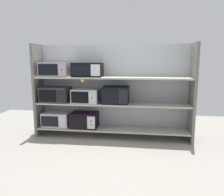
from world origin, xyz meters
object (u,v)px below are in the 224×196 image
(microwave_0, at_px, (57,119))
(microwave_5, at_px, (55,69))
(microwave_4, at_px, (116,95))
(microwave_2, at_px, (56,94))
(microwave_6, at_px, (88,70))
(microwave_3, at_px, (86,96))
(microwave_1, at_px, (85,120))

(microwave_0, xyz_separation_m, microwave_5, (0.02, -0.00, 1.01))
(microwave_0, bearing_deg, microwave_4, -0.01)
(microwave_2, distance_m, microwave_6, 0.83)
(microwave_3, distance_m, microwave_6, 0.51)
(microwave_1, bearing_deg, microwave_3, -0.62)
(microwave_0, height_order, microwave_3, microwave_3)
(microwave_2, relative_size, microwave_4, 1.11)
(microwave_1, height_order, microwave_5, microwave_5)
(microwave_0, height_order, microwave_6, microwave_6)
(microwave_0, xyz_separation_m, microwave_3, (0.62, -0.00, 0.50))
(microwave_0, xyz_separation_m, microwave_2, (0.00, -0.00, 0.51))
(microwave_3, height_order, microwave_6, microwave_6)
(microwave_3, xyz_separation_m, microwave_4, (0.59, 0.00, 0.03))
(microwave_1, xyz_separation_m, microwave_6, (0.08, -0.00, 1.00))
(microwave_0, bearing_deg, microwave_2, -4.27)
(microwave_5, bearing_deg, microwave_6, 0.00)
(microwave_0, distance_m, microwave_3, 0.80)
(microwave_0, relative_size, microwave_2, 0.99)
(microwave_2, xyz_separation_m, microwave_6, (0.66, 0.00, 0.49))
(microwave_5, bearing_deg, microwave_4, -0.00)
(microwave_1, xyz_separation_m, microwave_5, (-0.57, -0.00, 1.00))
(microwave_3, bearing_deg, microwave_5, 179.98)
(microwave_2, distance_m, microwave_4, 1.21)
(microwave_2, xyz_separation_m, microwave_5, (0.01, 0.00, 0.50))
(microwave_1, bearing_deg, microwave_5, -179.98)
(microwave_1, relative_size, microwave_4, 1.06)
(microwave_0, bearing_deg, microwave_6, -0.01)
(microwave_0, bearing_deg, microwave_5, -0.61)
(microwave_5, relative_size, microwave_6, 0.99)
(microwave_5, bearing_deg, microwave_2, -179.45)
(microwave_0, relative_size, microwave_4, 1.09)
(microwave_0, bearing_deg, microwave_3, -0.03)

